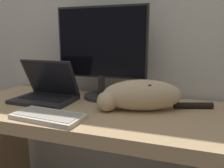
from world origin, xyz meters
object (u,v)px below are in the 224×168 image
at_px(monitor, 101,51).
at_px(laptop, 46,93).
at_px(external_keyboard, 48,116).
at_px(cat, 140,95).

distance_m(monitor, laptop, 0.40).
height_order(monitor, external_keyboard, monitor).
bearing_deg(monitor, external_keyboard, -104.65).
bearing_deg(external_keyboard, cat, 38.42).
height_order(monitor, cat, monitor).
distance_m(external_keyboard, cat, 0.45).
bearing_deg(laptop, cat, 2.18).
relative_size(external_keyboard, cat, 0.60).
bearing_deg(monitor, laptop, -151.21).
distance_m(monitor, external_keyboard, 0.50).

